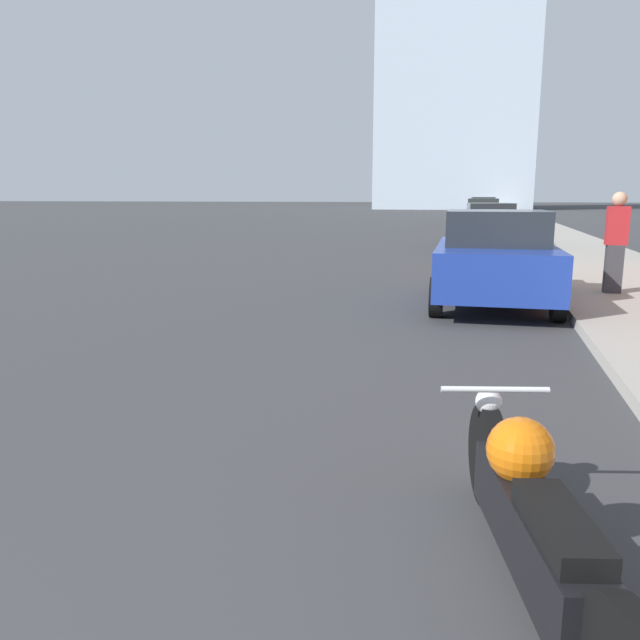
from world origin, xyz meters
TOP-DOWN VIEW (x-y plane):
  - sidewalk at (5.42, 40.00)m, footprint 3.40×240.00m
  - motorcycle at (2.65, 3.60)m, footprint 0.80×2.42m
  - parked_car_blue at (2.62, 11.67)m, footprint 2.05×3.88m
  - parked_car_black at (2.69, 24.15)m, footprint 2.17×4.64m
  - parked_car_yellow at (2.49, 34.50)m, footprint 1.95×3.92m
  - parked_car_green at (2.47, 44.79)m, footprint 2.02×4.66m
  - parked_car_white at (2.55, 58.04)m, footprint 2.13×4.26m
  - pedestrian at (4.69, 12.76)m, footprint 0.36×0.25m

SIDE VIEW (x-z plane):
  - sidewalk at x=5.42m, z-range 0.00..0.15m
  - motorcycle at x=2.65m, z-range -0.01..0.77m
  - parked_car_black at x=2.69m, z-range 0.01..1.62m
  - parked_car_blue at x=2.62m, z-range 0.01..1.62m
  - parked_car_white at x=2.55m, z-range 0.02..1.63m
  - parked_car_yellow at x=2.49m, z-range -0.01..1.72m
  - parked_car_green at x=2.47m, z-range -0.01..1.77m
  - pedestrian at x=4.69m, z-range 0.18..1.96m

